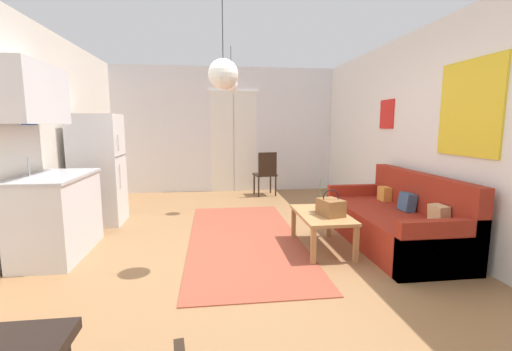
# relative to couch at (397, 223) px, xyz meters

# --- Properties ---
(ground_plane) EXTENTS (5.29, 8.25, 0.10)m
(ground_plane) POSITION_rel_couch_xyz_m (-1.91, -0.15, -0.32)
(ground_plane) COLOR #996D44
(wall_back) EXTENTS (4.89, 0.13, 2.65)m
(wall_back) POSITION_rel_couch_xyz_m (-1.90, 3.72, 1.05)
(wall_back) COLOR silver
(wall_back) RESTS_ON ground_plane
(wall_right) EXTENTS (0.12, 7.85, 2.65)m
(wall_right) POSITION_rel_couch_xyz_m (0.49, -0.15, 1.06)
(wall_right) COLOR white
(wall_right) RESTS_ON ground_plane
(area_rug) EXTENTS (1.37, 3.25, 0.01)m
(area_rug) POSITION_rel_couch_xyz_m (-1.81, 0.44, -0.26)
(area_rug) COLOR #9E4733
(area_rug) RESTS_ON ground_plane
(couch) EXTENTS (0.89, 2.00, 0.87)m
(couch) POSITION_rel_couch_xyz_m (0.00, 0.00, 0.00)
(couch) COLOR maroon
(couch) RESTS_ON ground_plane
(coffee_table) EXTENTS (0.54, 0.95, 0.43)m
(coffee_table) POSITION_rel_couch_xyz_m (-0.95, -0.04, 0.10)
(coffee_table) COLOR #B27F4C
(coffee_table) RESTS_ON ground_plane
(bamboo_vase) EXTENTS (0.10, 0.10, 0.38)m
(bamboo_vase) POSITION_rel_couch_xyz_m (-0.96, 0.03, 0.24)
(bamboo_vase) COLOR #2D2D33
(bamboo_vase) RESTS_ON coffee_table
(handbag) EXTENTS (0.29, 0.33, 0.30)m
(handbag) POSITION_rel_couch_xyz_m (-0.89, -0.15, 0.25)
(handbag) COLOR brown
(handbag) RESTS_ON coffee_table
(refrigerator) EXTENTS (0.67, 0.61, 1.59)m
(refrigerator) POSITION_rel_couch_xyz_m (-3.84, 1.41, 0.53)
(refrigerator) COLOR white
(refrigerator) RESTS_ON ground_plane
(kitchen_counter) EXTENTS (0.61, 1.16, 2.07)m
(kitchen_counter) POSITION_rel_couch_xyz_m (-3.94, 0.17, 0.52)
(kitchen_counter) COLOR silver
(kitchen_counter) RESTS_ON ground_plane
(accent_chair) EXTENTS (0.47, 0.46, 0.90)m
(accent_chair) POSITION_rel_couch_xyz_m (-1.12, 3.05, 0.23)
(accent_chair) COLOR black
(accent_chair) RESTS_ON ground_plane
(pendant_lamp_near) EXTENTS (0.28, 0.28, 0.89)m
(pendant_lamp_near) POSITION_rel_couch_xyz_m (-2.08, -0.47, 1.63)
(pendant_lamp_near) COLOR black
(pendant_lamp_far) EXTENTS (0.22, 0.22, 0.70)m
(pendant_lamp_far) POSITION_rel_couch_xyz_m (-1.88, 1.80, 1.79)
(pendant_lamp_far) COLOR black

